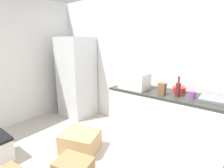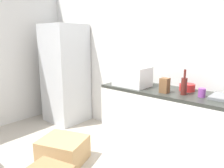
{
  "view_description": "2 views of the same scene",
  "coord_description": "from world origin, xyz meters",
  "px_view_note": "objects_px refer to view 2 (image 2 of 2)",
  "views": [
    {
      "loc": [
        1.18,
        -1.32,
        1.66
      ],
      "look_at": [
        -0.5,
        0.85,
        0.99
      ],
      "focal_mm": 26.67,
      "sensor_mm": 36.0,
      "label": 1
    },
    {
      "loc": [
        1.43,
        -1.25,
        1.55
      ],
      "look_at": [
        -0.47,
        0.99,
        0.91
      ],
      "focal_mm": 33.98,
      "sensor_mm": 36.0,
      "label": 2
    }
  ],
  "objects_px": {
    "refrigerator": "(65,74)",
    "coffee_mug": "(202,93)",
    "mixing_bowl": "(187,87)",
    "wine_bottle": "(184,86)",
    "microwave": "(132,76)",
    "cardboard_box_large": "(63,150)",
    "knife_block": "(165,85)"
  },
  "relations": [
    {
      "from": "refrigerator",
      "to": "wine_bottle",
      "type": "bearing_deg",
      "value": -0.68
    },
    {
      "from": "knife_block",
      "to": "mixing_bowl",
      "type": "bearing_deg",
      "value": 56.21
    },
    {
      "from": "knife_block",
      "to": "mixing_bowl",
      "type": "distance_m",
      "value": 0.32
    },
    {
      "from": "refrigerator",
      "to": "knife_block",
      "type": "distance_m",
      "value": 2.05
    },
    {
      "from": "coffee_mug",
      "to": "knife_block",
      "type": "bearing_deg",
      "value": -167.43
    },
    {
      "from": "wine_bottle",
      "to": "microwave",
      "type": "bearing_deg",
      "value": -179.56
    },
    {
      "from": "refrigerator",
      "to": "mixing_bowl",
      "type": "relative_size",
      "value": 9.44
    },
    {
      "from": "cardboard_box_large",
      "to": "refrigerator",
      "type": "bearing_deg",
      "value": 140.03
    },
    {
      "from": "wine_bottle",
      "to": "mixing_bowl",
      "type": "xyz_separation_m",
      "value": [
        -0.04,
        0.21,
        -0.06
      ]
    },
    {
      "from": "refrigerator",
      "to": "coffee_mug",
      "type": "distance_m",
      "value": 2.46
    },
    {
      "from": "refrigerator",
      "to": "mixing_bowl",
      "type": "bearing_deg",
      "value": 4.66
    },
    {
      "from": "microwave",
      "to": "coffee_mug",
      "type": "distance_m",
      "value": 0.93
    },
    {
      "from": "microwave",
      "to": "cardboard_box_large",
      "type": "xyz_separation_m",
      "value": [
        -0.42,
        -0.9,
        -0.88
      ]
    },
    {
      "from": "microwave",
      "to": "wine_bottle",
      "type": "distance_m",
      "value": 0.73
    },
    {
      "from": "wine_bottle",
      "to": "knife_block",
      "type": "relative_size",
      "value": 1.67
    },
    {
      "from": "knife_block",
      "to": "coffee_mug",
      "type": "bearing_deg",
      "value": 12.57
    },
    {
      "from": "coffee_mug",
      "to": "mixing_bowl",
      "type": "height_order",
      "value": "coffee_mug"
    },
    {
      "from": "microwave",
      "to": "wine_bottle",
      "type": "bearing_deg",
      "value": 0.44
    },
    {
      "from": "cardboard_box_large",
      "to": "coffee_mug",
      "type": "bearing_deg",
      "value": 34.72
    },
    {
      "from": "refrigerator",
      "to": "cardboard_box_large",
      "type": "height_order",
      "value": "refrigerator"
    },
    {
      "from": "wine_bottle",
      "to": "coffee_mug",
      "type": "relative_size",
      "value": 3.0
    },
    {
      "from": "refrigerator",
      "to": "microwave",
      "type": "height_order",
      "value": "refrigerator"
    },
    {
      "from": "knife_block",
      "to": "wine_bottle",
      "type": "bearing_deg",
      "value": 14.72
    },
    {
      "from": "coffee_mug",
      "to": "knife_block",
      "type": "height_order",
      "value": "knife_block"
    },
    {
      "from": "wine_bottle",
      "to": "knife_block",
      "type": "xyz_separation_m",
      "value": [
        -0.22,
        -0.06,
        -0.02
      ]
    },
    {
      "from": "wine_bottle",
      "to": "coffee_mug",
      "type": "bearing_deg",
      "value": 10.14
    },
    {
      "from": "microwave",
      "to": "cardboard_box_large",
      "type": "height_order",
      "value": "microwave"
    },
    {
      "from": "refrigerator",
      "to": "coffee_mug",
      "type": "height_order",
      "value": "refrigerator"
    },
    {
      "from": "microwave",
      "to": "mixing_bowl",
      "type": "distance_m",
      "value": 0.73
    },
    {
      "from": "refrigerator",
      "to": "coffee_mug",
      "type": "bearing_deg",
      "value": 0.18
    },
    {
      "from": "microwave",
      "to": "coffee_mug",
      "type": "bearing_deg",
      "value": 2.51
    },
    {
      "from": "knife_block",
      "to": "microwave",
      "type": "bearing_deg",
      "value": 174.32
    }
  ]
}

